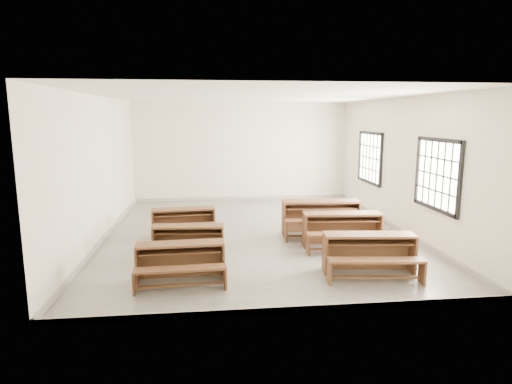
{
  "coord_description": "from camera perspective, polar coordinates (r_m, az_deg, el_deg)",
  "views": [
    {
      "loc": [
        -1.13,
        -9.82,
        2.75
      ],
      "look_at": [
        0.0,
        0.0,
        1.0
      ],
      "focal_mm": 30.0,
      "sensor_mm": 36.0,
      "label": 1
    }
  ],
  "objects": [
    {
      "name": "room",
      "position": [
        9.91,
        0.52,
        6.53
      ],
      "size": [
        8.5,
        8.5,
        3.2
      ],
      "color": "gray",
      "rests_on": "ground"
    },
    {
      "name": "desk_set_5",
      "position": [
        10.14,
        8.68,
        -3.05
      ],
      "size": [
        1.87,
        1.06,
        0.81
      ],
      "rotation": [
        0.0,
        0.0,
        -0.07
      ],
      "color": "brown",
      "rests_on": "ground"
    },
    {
      "name": "desk_set_4",
      "position": [
        9.27,
        11.49,
        -4.65
      ],
      "size": [
        1.71,
        0.97,
        0.74
      ],
      "rotation": [
        0.0,
        0.0,
        -0.07
      ],
      "color": "brown",
      "rests_on": "ground"
    },
    {
      "name": "desk_set_2",
      "position": [
        10.07,
        -9.62,
        -3.72
      ],
      "size": [
        1.5,
        0.86,
        0.65
      ],
      "rotation": [
        0.0,
        0.0,
        0.08
      ],
      "color": "brown",
      "rests_on": "ground"
    },
    {
      "name": "desk_set_1",
      "position": [
        8.6,
        -9.0,
        -6.18
      ],
      "size": [
        1.45,
        0.83,
        0.63
      ],
      "rotation": [
        0.0,
        0.0,
        -0.08
      ],
      "color": "brown",
      "rests_on": "ground"
    },
    {
      "name": "desk_set_0",
      "position": [
        7.36,
        -10.02,
        -8.85
      ],
      "size": [
        1.5,
        0.82,
        0.66
      ],
      "rotation": [
        0.0,
        0.0,
        0.04
      ],
      "color": "brown",
      "rests_on": "ground"
    },
    {
      "name": "desk_set_3",
      "position": [
        7.84,
        14.9,
        -7.61
      ],
      "size": [
        1.68,
        1.0,
        0.72
      ],
      "rotation": [
        0.0,
        0.0,
        -0.11
      ],
      "color": "brown",
      "rests_on": "ground"
    }
  ]
}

